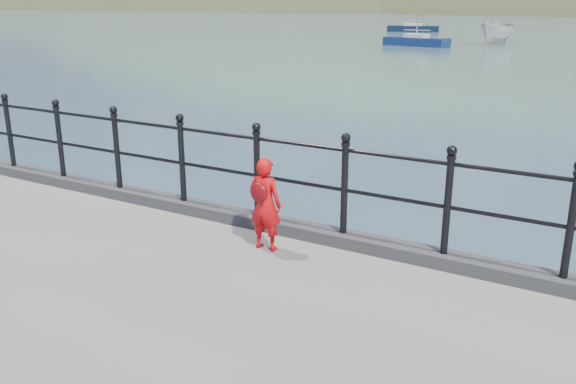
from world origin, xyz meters
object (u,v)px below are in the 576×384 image
Objects in this scene: child at (265,204)px; launch_white at (497,33)px; sailboat_port at (416,42)px; railing at (299,171)px; sailboat_left at (413,29)px.

child is 51.56m from launch_white.
railing is at bearing -62.37° from sailboat_port.
railing is 71.76m from sailboat_left.
child reaches higher than launch_white.
sailboat_left reaches higher than launch_white.
sailboat_port reaches higher than railing.
sailboat_left reaches higher than sailboat_port.
sailboat_left is (-13.80, 17.90, -0.63)m from launch_white.
launch_white is at bearing 53.83° from sailboat_port.
sailboat_port is (-13.92, 45.13, -1.48)m from railing.
launch_white is (-8.31, 50.88, -0.58)m from child.
child is at bearing -62.71° from sailboat_port.
launch_white is (-8.43, 50.31, -0.85)m from railing.
railing is 16.61× the size of child.
sailboat_left is at bearing 140.25° from launch_white.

